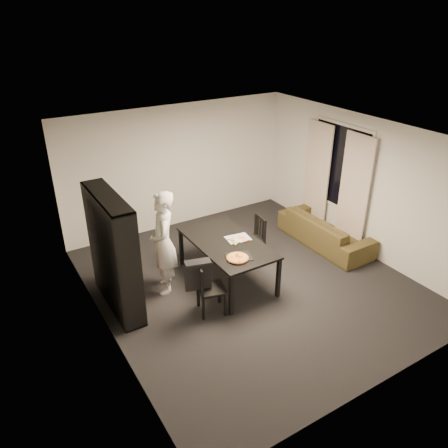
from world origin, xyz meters
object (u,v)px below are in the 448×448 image
chair_left (206,285)px  sofa (325,230)px  person (164,243)px  dining_table (227,245)px  bookshelf (113,253)px  baking_tray (239,257)px  chair_right (255,236)px  pepperoni_pizza (238,258)px

chair_left → sofa: 3.19m
chair_left → person: (-0.28, 0.90, 0.39)m
dining_table → sofa: bearing=1.8°
bookshelf → person: bearing=-0.7°
chair_left → person: 1.02m
person → chair_left: bearing=38.3°
sofa → chair_left: bearing=102.3°
dining_table → baking_tray: bearing=-101.5°
chair_left → sofa: (3.11, 0.68, -0.20)m
person → sofa: bearing=107.4°
sofa → dining_table: bearing=91.8°
chair_left → chair_right: size_ratio=1.01×
baking_tray → pepperoni_pizza: size_ratio=1.14×
pepperoni_pizza → baking_tray: bearing=42.1°
chair_right → person: size_ratio=0.49×
chair_left → sofa: bearing=-62.4°
dining_table → baking_tray: baking_tray is taller
dining_table → chair_left: size_ratio=2.07×
person → baking_tray: bearing=69.5°
person → sofa: 3.44m
person → baking_tray: 1.24m
baking_tray → sofa: bearing=13.7°
bookshelf → dining_table: bookshelf is taller
dining_table → chair_left: bearing=-141.1°
chair_left → chair_right: (1.57, 0.93, -0.00)m
bookshelf → pepperoni_pizza: bookshelf is taller
person → sofa: person is taller
chair_right → person: person is taller
bookshelf → dining_table: bearing=-9.4°
bookshelf → chair_right: bookshelf is taller
chair_left → baking_tray: 0.70m
baking_tray → chair_left: bearing=-172.9°
chair_right → pepperoni_pizza: size_ratio=2.49×
chair_right → bookshelf: bearing=-83.1°
pepperoni_pizza → sofa: size_ratio=0.17×
baking_tray → pepperoni_pizza: bearing=-137.9°
person → chair_right: bearing=111.9°
baking_tray → sofa: 2.58m
sofa → bookshelf: bearing=86.8°
bookshelf → sofa: 4.27m
bookshelf → dining_table: (1.85, -0.31, -0.26)m
person → sofa: (3.39, -0.22, -0.59)m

